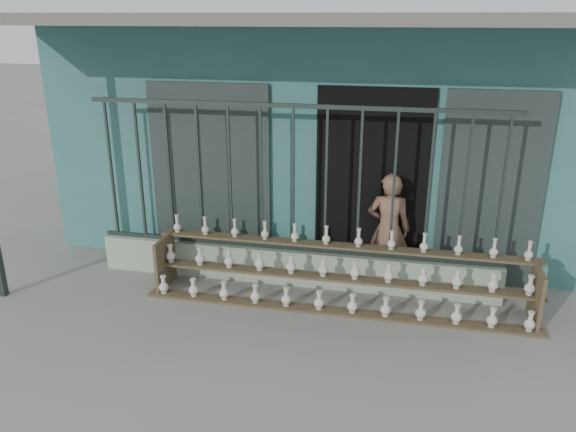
# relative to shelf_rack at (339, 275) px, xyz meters

# --- Properties ---
(ground) EXTENTS (60.00, 60.00, 0.00)m
(ground) POSITION_rel_shelf_rack_xyz_m (-0.62, -0.89, -0.36)
(ground) COLOR slate
(workshop_building) EXTENTS (7.40, 6.60, 3.21)m
(workshop_building) POSITION_rel_shelf_rack_xyz_m (-0.62, 3.34, 1.26)
(workshop_building) COLOR #316762
(workshop_building) RESTS_ON ground
(parapet_wall) EXTENTS (5.00, 0.20, 0.45)m
(parapet_wall) POSITION_rel_shelf_rack_xyz_m (-0.62, 0.41, -0.14)
(parapet_wall) COLOR #99AC94
(parapet_wall) RESTS_ON ground
(security_fence) EXTENTS (5.00, 0.04, 1.80)m
(security_fence) POSITION_rel_shelf_rack_xyz_m (-0.62, 0.41, 0.99)
(security_fence) COLOR #283330
(security_fence) RESTS_ON parapet_wall
(shelf_rack) EXTENTS (4.50, 0.68, 0.85)m
(shelf_rack) POSITION_rel_shelf_rack_xyz_m (0.00, 0.00, 0.00)
(shelf_rack) COLOR brown
(shelf_rack) RESTS_ON ground
(elderly_woman) EXTENTS (0.53, 0.35, 1.42)m
(elderly_woman) POSITION_rel_shelf_rack_xyz_m (0.52, 0.68, 0.35)
(elderly_woman) COLOR brown
(elderly_woman) RESTS_ON ground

